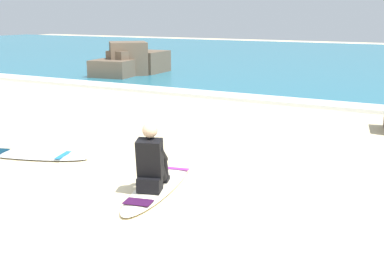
# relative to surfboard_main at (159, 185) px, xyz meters

# --- Properties ---
(ground_plane) EXTENTS (80.00, 80.00, 0.00)m
(ground_plane) POSITION_rel_surfboard_main_xyz_m (-0.25, -0.79, -0.04)
(ground_plane) COLOR beige
(sea) EXTENTS (80.00, 28.00, 0.10)m
(sea) POSITION_rel_surfboard_main_xyz_m (-0.25, 21.28, 0.01)
(sea) COLOR teal
(sea) RESTS_ON ground
(breaking_foam) EXTENTS (80.00, 0.90, 0.11)m
(breaking_foam) POSITION_rel_surfboard_main_xyz_m (-0.25, 7.58, 0.02)
(breaking_foam) COLOR white
(breaking_foam) RESTS_ON ground
(surfboard_main) EXTENTS (1.07, 2.56, 0.08)m
(surfboard_main) POSITION_rel_surfboard_main_xyz_m (0.00, 0.00, 0.00)
(surfboard_main) COLOR #EFE5C6
(surfboard_main) RESTS_ON ground
(surfer_seated) EXTENTS (0.55, 0.77, 0.95)m
(surfer_seated) POSITION_rel_surfboard_main_xyz_m (0.04, -0.26, 0.40)
(surfer_seated) COLOR black
(surfer_seated) RESTS_ON surfboard_main
(surfboard_spare_near) EXTENTS (2.10, 1.10, 0.08)m
(surfboard_spare_near) POSITION_rel_surfboard_main_xyz_m (-2.78, 0.25, 0.00)
(surfboard_spare_near) COLOR silver
(surfboard_spare_near) RESTS_ON ground
(rock_outcrop_distant) EXTENTS (1.99, 3.49, 1.35)m
(rock_outcrop_distant) POSITION_rel_surfboard_main_xyz_m (-7.98, 10.39, 0.50)
(rock_outcrop_distant) COLOR brown
(rock_outcrop_distant) RESTS_ON ground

